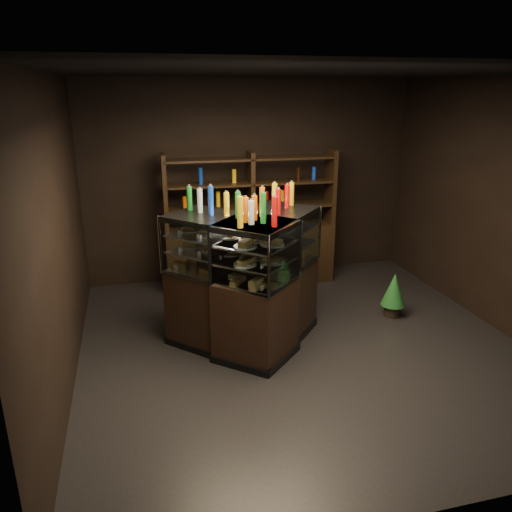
# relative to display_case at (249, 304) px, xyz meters

# --- Properties ---
(ground) EXTENTS (5.00, 5.00, 0.00)m
(ground) POSITION_rel_display_case_xyz_m (0.58, -0.19, -0.52)
(ground) COLOR black
(ground) RESTS_ON ground
(room_shell) EXTENTS (5.02, 5.02, 3.01)m
(room_shell) POSITION_rel_display_case_xyz_m (0.58, -0.19, 1.43)
(room_shell) COLOR black
(room_shell) RESTS_ON ground
(display_case) EXTENTS (1.92, 1.54, 1.55)m
(display_case) POSITION_rel_display_case_xyz_m (0.00, 0.00, 0.00)
(display_case) COLOR black
(display_case) RESTS_ON ground
(food_display) EXTENTS (1.46, 1.07, 0.47)m
(food_display) POSITION_rel_display_case_xyz_m (0.00, -0.00, 0.68)
(food_display) COLOR #B58A41
(food_display) RESTS_ON display_case
(bottles_top) EXTENTS (1.28, 0.93, 0.30)m
(bottles_top) POSITION_rel_display_case_xyz_m (-0.00, 0.00, 1.17)
(bottles_top) COLOR #D8590A
(bottles_top) RESTS_ON display_case
(potted_conifer) EXTENTS (0.31, 0.31, 0.67)m
(potted_conifer) POSITION_rel_display_case_xyz_m (2.00, 0.29, -0.13)
(potted_conifer) COLOR black
(potted_conifer) RESTS_ON ground
(back_shelving) EXTENTS (2.52, 0.48, 2.00)m
(back_shelving) POSITION_rel_display_case_xyz_m (0.47, 1.86, 0.09)
(back_shelving) COLOR black
(back_shelving) RESTS_ON ground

